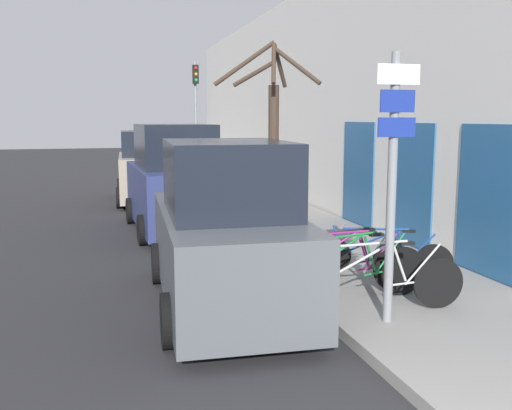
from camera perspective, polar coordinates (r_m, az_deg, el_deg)
name	(u,v)px	position (r m, az deg, el deg)	size (l,w,h in m)	color
ground_plane	(178,230)	(14.04, -7.76, -2.53)	(80.00, 80.00, 0.00)	#28282B
sidewalk_curb	(252,206)	(17.24, -0.44, -0.10)	(3.20, 32.00, 0.15)	gray
building_facade	(308,101)	(17.49, 5.25, 10.35)	(0.23, 32.00, 6.50)	silver
signpost	(392,178)	(7.20, 13.48, 2.60)	(0.56, 0.14, 3.35)	gray
bicycle_0	(372,282)	(7.80, 11.52, -7.52)	(2.56, 0.49, 0.97)	black
bicycle_1	(346,273)	(8.10, 9.02, -6.78)	(2.59, 0.45, 0.99)	black
bicycle_2	(341,267)	(8.52, 8.53, -6.11)	(2.33, 0.50, 0.94)	black
bicycle_3	(345,261)	(8.96, 8.87, -5.51)	(2.32, 0.50, 0.88)	black
bicycle_4	(382,255)	(9.49, 12.51, -4.93)	(1.85, 1.26, 0.83)	black
parked_car_0	(226,234)	(8.15, -3.02, -2.89)	(2.19, 4.54, 2.40)	#51565B
parked_car_1	(174,184)	(13.77, -8.16, 2.11)	(2.18, 4.39, 2.57)	navy
parked_car_2	(149,169)	(18.90, -10.62, 3.52)	(2.26, 4.23, 2.30)	gray
pedestrian_near	(297,191)	(12.95, 4.09, 1.38)	(0.41, 0.35, 1.59)	#333338
pedestrian_far	(240,164)	(19.76, -1.64, 4.13)	(0.44, 0.38, 1.71)	#4C3D2D
street_tree	(272,151)	(10.56, 1.66, 5.46)	(1.76, 1.19, 3.94)	#3D2D23
traffic_light	(196,109)	(20.27, -6.04, 9.56)	(0.20, 0.30, 4.50)	gray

